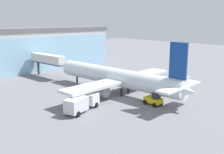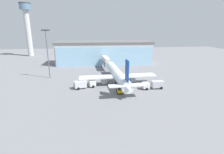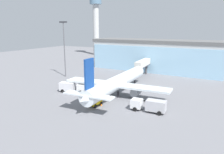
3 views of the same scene
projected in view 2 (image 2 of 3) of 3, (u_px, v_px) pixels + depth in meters
The scene contains 12 objects.
ground at pixel (114, 87), 62.00m from camera, with size 240.00×240.00×0.00m, color slate.
terminal_building at pixel (104, 53), 100.10m from camera, with size 54.25×16.33×12.58m.
jet_bridge at pixel (106, 60), 86.98m from camera, with size 3.19×12.59×6.02m.
control_tower at pixel (27, 24), 121.67m from camera, with size 7.83×7.83×36.35m.
apron_light_mast at pixel (47, 50), 69.42m from camera, with size 3.20×0.40×19.46m.
airplane at pixel (118, 75), 64.52m from camera, with size 28.31×35.05×11.34m.
catering_truck at pixel (84, 84), 60.19m from camera, with size 7.62×4.22×2.65m.
fuel_truck at pixel (154, 85), 59.51m from camera, with size 7.43×2.89×2.65m.
baggage_cart at pixel (138, 83), 64.06m from camera, with size 2.66×3.22×1.50m.
pushback_tug at pixel (120, 90), 55.78m from camera, with size 2.31×3.29×2.30m.
safety_cone_nose at pixel (124, 91), 56.84m from camera, with size 0.36×0.36×0.55m, color orange.
safety_cone_wingtip at pixel (151, 84), 64.43m from camera, with size 0.36×0.36×0.55m, color orange.
Camera 2 is at (-7.49, -58.19, 20.35)m, focal length 28.00 mm.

